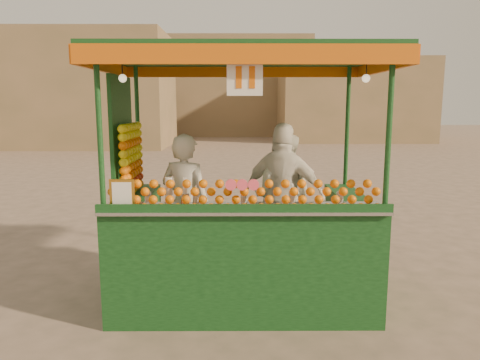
{
  "coord_description": "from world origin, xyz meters",
  "views": [
    {
      "loc": [
        -0.23,
        -5.12,
        2.29
      ],
      "look_at": [
        -0.2,
        0.09,
        1.41
      ],
      "focal_mm": 33.8,
      "sensor_mm": 36.0,
      "label": 1
    }
  ],
  "objects_px": {
    "vendor_middle": "(282,198)",
    "juice_cart": "(237,223)",
    "vendor_left": "(186,204)",
    "vendor_right": "(283,195)"
  },
  "relations": [
    {
      "from": "vendor_middle",
      "to": "vendor_right",
      "type": "bearing_deg",
      "value": 117.11
    },
    {
      "from": "juice_cart",
      "to": "vendor_middle",
      "type": "relative_size",
      "value": 1.95
    },
    {
      "from": "juice_cart",
      "to": "vendor_middle",
      "type": "bearing_deg",
      "value": 38.83
    },
    {
      "from": "juice_cart",
      "to": "vendor_right",
      "type": "distance_m",
      "value": 0.71
    },
    {
      "from": "juice_cart",
      "to": "vendor_middle",
      "type": "distance_m",
      "value": 0.75
    },
    {
      "from": "vendor_left",
      "to": "vendor_middle",
      "type": "bearing_deg",
      "value": -142.55
    },
    {
      "from": "vendor_middle",
      "to": "juice_cart",
      "type": "bearing_deg",
      "value": 63.46
    },
    {
      "from": "juice_cart",
      "to": "vendor_left",
      "type": "bearing_deg",
      "value": 170.83
    },
    {
      "from": "juice_cart",
      "to": "vendor_left",
      "type": "height_order",
      "value": "juice_cart"
    },
    {
      "from": "vendor_middle",
      "to": "vendor_left",
      "type": "bearing_deg",
      "value": 41.79
    }
  ]
}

